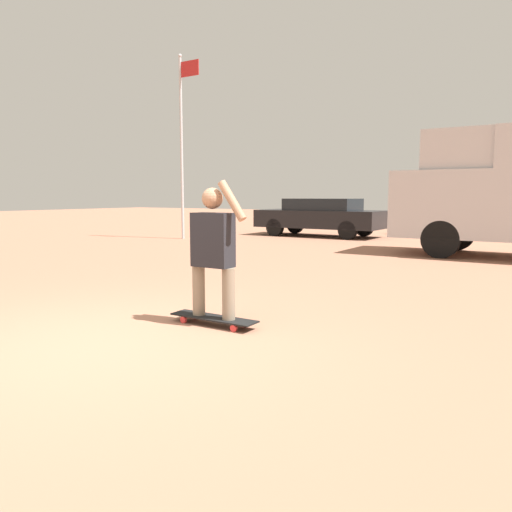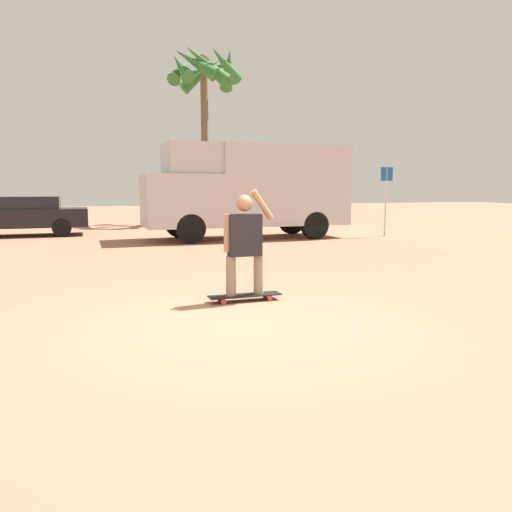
% 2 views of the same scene
% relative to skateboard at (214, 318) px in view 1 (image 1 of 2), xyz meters
% --- Properties ---
extents(ground_plane, '(80.00, 80.00, 0.00)m').
position_rel_skateboard_xyz_m(ground_plane, '(-0.44, -1.18, -0.08)').
color(ground_plane, '#A36B51').
extents(skateboard, '(1.05, 0.25, 0.09)m').
position_rel_skateboard_xyz_m(skateboard, '(0.00, 0.00, 0.00)').
color(skateboard, black).
rests_on(skateboard, ground_plane).
extents(person_skateboarder, '(0.73, 0.23, 1.50)m').
position_rel_skateboard_xyz_m(person_skateboarder, '(-0.00, 0.00, 0.82)').
color(person_skateboarder, gray).
rests_on(person_skateboarder, skateboard).
extents(parked_car_black, '(4.39, 1.75, 1.32)m').
position_rel_skateboard_xyz_m(parked_car_black, '(-4.15, 11.67, 0.63)').
color(parked_car_black, black).
rests_on(parked_car_black, ground_plane).
extents(flagpole, '(0.81, 0.12, 5.89)m').
position_rel_skateboard_xyz_m(flagpole, '(-7.52, 8.33, 3.21)').
color(flagpole, '#B7B7BC').
rests_on(flagpole, ground_plane).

